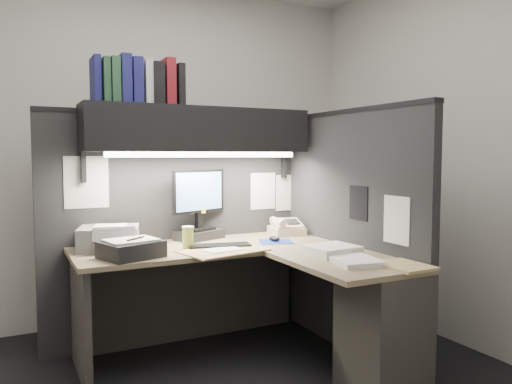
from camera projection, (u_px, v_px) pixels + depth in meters
wall_back at (152, 152)px, 4.04m from camera, size 3.50×0.04×2.70m
wall_front at (441, 146)px, 1.37m from camera, size 3.50×0.04×2.70m
wall_right at (455, 152)px, 3.49m from camera, size 0.04×3.00×2.70m
partition_back at (178, 228)px, 3.59m from camera, size 1.90×0.06×1.60m
partition_right at (349, 234)px, 3.35m from camera, size 0.06×1.50×1.60m
desk at (292, 304)px, 2.96m from camera, size 1.70×1.53×0.73m
overhead_shelf at (199, 130)px, 3.42m from camera, size 1.55×0.34×0.30m
task_light_tube at (206, 155)px, 3.31m from camera, size 1.32×0.04×0.04m
monitor at (199, 212)px, 3.53m from camera, size 0.44×0.31×0.49m
keyboard at (219, 246)px, 3.23m from camera, size 0.42×0.22×0.02m
mousepad at (276, 242)px, 3.43m from camera, size 0.27×0.26×0.00m
mouse at (274, 239)px, 3.44m from camera, size 0.07×0.10×0.03m
telephone at (287, 228)px, 3.74m from camera, size 0.27×0.27×0.09m
coffee_cup at (188, 238)px, 3.17m from camera, size 0.08×0.08×0.13m
printer at (109, 238)px, 3.16m from camera, size 0.43×0.39×0.14m
notebook_stack at (131, 249)px, 2.90m from camera, size 0.39×0.35×0.10m
open_folder at (223, 251)px, 3.09m from camera, size 0.56×0.43×0.01m
paper_stack_a at (332, 250)px, 2.98m from camera, size 0.31×0.27×0.06m
paper_stack_b at (355, 261)px, 2.75m from camera, size 0.28×0.33×0.03m
manila_stack at (404, 266)px, 2.65m from camera, size 0.23×0.29×0.02m
binder_row at (138, 83)px, 3.21m from camera, size 0.58×0.26×0.31m
pinned_papers at (250, 195)px, 3.42m from camera, size 1.76×1.31×0.51m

